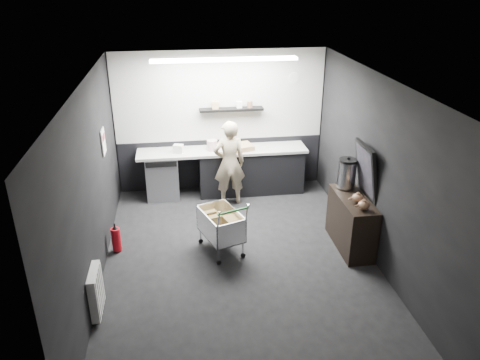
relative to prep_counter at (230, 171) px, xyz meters
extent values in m
plane|color=black|center=(-0.14, -2.42, -0.46)|extent=(5.50, 5.50, 0.00)
plane|color=silver|center=(-0.14, -2.42, 2.24)|extent=(5.50, 5.50, 0.00)
plane|color=black|center=(-0.14, 0.33, 0.89)|extent=(5.50, 0.00, 5.50)
plane|color=black|center=(-0.14, -5.17, 0.89)|extent=(5.50, 0.00, 5.50)
plane|color=black|center=(-2.14, -2.42, 0.89)|extent=(0.00, 5.50, 5.50)
plane|color=black|center=(1.86, -2.42, 0.89)|extent=(0.00, 5.50, 5.50)
cube|color=beige|center=(-0.14, 0.31, 1.39)|extent=(3.95, 0.02, 1.70)
cube|color=black|center=(-0.14, 0.31, 0.04)|extent=(3.95, 0.02, 1.00)
cube|color=black|center=(0.06, 0.20, 1.16)|extent=(1.20, 0.22, 0.04)
cylinder|color=silver|center=(1.26, 0.30, 1.69)|extent=(0.20, 0.03, 0.20)
cube|color=white|center=(-2.12, -1.12, 1.09)|extent=(0.02, 0.30, 0.40)
cube|color=#B61629|center=(-2.11, -1.12, 1.16)|extent=(0.02, 0.22, 0.10)
cube|color=silver|center=(-2.08, -3.32, -0.11)|extent=(0.10, 0.50, 0.60)
cube|color=white|center=(-0.14, -0.57, 2.21)|extent=(2.40, 0.20, 0.04)
cube|color=black|center=(0.41, 0.00, -0.03)|extent=(2.00, 0.56, 0.85)
cube|color=#A7A7A3|center=(-0.14, 0.00, 0.42)|extent=(3.20, 0.60, 0.05)
cube|color=#9EA0A5|center=(-1.29, 0.00, -0.03)|extent=(0.60, 0.58, 0.85)
cube|color=black|center=(-1.29, -0.30, 0.32)|extent=(0.56, 0.02, 0.10)
imported|color=beige|center=(-0.06, -0.45, 0.34)|extent=(0.61, 0.43, 1.60)
cube|color=silver|center=(-0.38, -2.05, -0.18)|extent=(0.72, 0.88, 0.02)
cube|color=silver|center=(-0.61, -2.05, 0.01)|extent=(0.27, 0.72, 0.40)
cube|color=silver|center=(-0.15, -2.05, 0.01)|extent=(0.27, 0.72, 0.40)
cube|color=silver|center=(-0.38, -2.42, 0.01)|extent=(0.47, 0.18, 0.40)
cube|color=silver|center=(-0.38, -1.68, 0.01)|extent=(0.47, 0.18, 0.40)
cylinder|color=silver|center=(-0.58, -2.39, -0.31)|extent=(0.02, 0.02, 0.27)
cylinder|color=silver|center=(-0.18, -2.39, -0.31)|extent=(0.02, 0.02, 0.27)
cylinder|color=silver|center=(-0.58, -1.71, -0.31)|extent=(0.02, 0.02, 0.27)
cylinder|color=silver|center=(-0.18, -1.71, -0.31)|extent=(0.02, 0.02, 0.27)
cylinder|color=green|center=(-0.38, -2.48, 0.43)|extent=(0.47, 0.19, 0.03)
cube|color=brown|center=(-0.49, -1.96, 0.00)|extent=(0.29, 0.32, 0.34)
cube|color=brown|center=(-0.26, -2.16, -0.02)|extent=(0.27, 0.30, 0.30)
cylinder|color=black|center=(-0.58, -2.39, -0.42)|extent=(0.08, 0.05, 0.07)
cylinder|color=black|center=(-0.58, -1.71, -0.42)|extent=(0.08, 0.05, 0.07)
cylinder|color=black|center=(-0.18, -2.39, -0.42)|extent=(0.08, 0.05, 0.07)
cylinder|color=black|center=(-0.18, -1.71, -0.42)|extent=(0.08, 0.05, 0.07)
cube|color=black|center=(1.63, -2.21, -0.04)|extent=(0.42, 1.13, 0.84)
cylinder|color=silver|center=(1.63, -1.84, 0.62)|extent=(0.28, 0.28, 0.43)
cylinder|color=black|center=(1.63, -1.84, 0.86)|extent=(0.28, 0.28, 0.04)
sphere|color=black|center=(1.63, -1.84, 0.89)|extent=(0.05, 0.05, 0.05)
ellipsoid|color=brown|center=(1.63, -2.36, 0.46)|extent=(0.17, 0.17, 0.14)
ellipsoid|color=brown|center=(1.63, -2.59, 0.46)|extent=(0.17, 0.17, 0.14)
cube|color=black|center=(1.80, -2.17, 0.81)|extent=(0.20, 0.66, 0.84)
cube|color=black|center=(1.78, -2.17, 0.81)|extent=(0.14, 0.56, 0.72)
cylinder|color=#B30B16|center=(-1.99, -1.86, -0.25)|extent=(0.14, 0.14, 0.38)
cone|color=black|center=(-1.99, -1.86, -0.03)|extent=(0.09, 0.09, 0.06)
cylinder|color=black|center=(-1.99, -1.86, 0.00)|extent=(0.03, 0.03, 0.06)
cube|color=#A28256|center=(0.19, -0.05, 0.49)|extent=(0.55, 0.47, 0.09)
cylinder|color=beige|center=(-0.33, 0.00, 0.54)|extent=(0.20, 0.20, 0.20)
cube|color=silver|center=(-0.96, -0.05, 0.52)|extent=(0.20, 0.18, 0.15)
camera|label=1|loc=(-0.95, -8.25, 3.55)|focal=35.00mm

